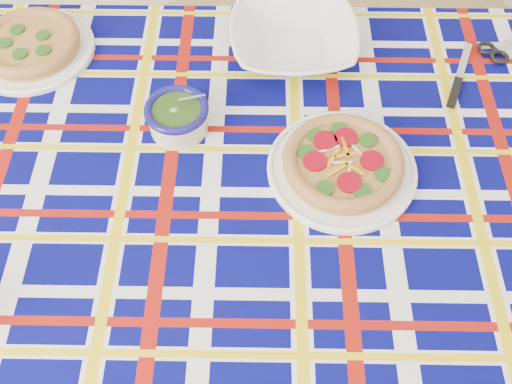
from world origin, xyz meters
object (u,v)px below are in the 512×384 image
object	(u,v)px
dining_table	(255,192)
serving_bowl	(294,40)
pesto_bowl	(177,115)
main_focaccia_plate	(343,162)

from	to	relation	value
dining_table	serving_bowl	bearing A→B (deg)	76.31
pesto_bowl	dining_table	bearing A→B (deg)	-53.87
main_focaccia_plate	pesto_bowl	xyz separation A→B (m)	(-0.29, 0.22, 0.01)
pesto_bowl	serving_bowl	distance (m)	0.35
pesto_bowl	serving_bowl	bearing A→B (deg)	24.20
dining_table	main_focaccia_plate	distance (m)	0.21
main_focaccia_plate	serving_bowl	bearing A→B (deg)	84.73
main_focaccia_plate	serving_bowl	world-z (taller)	serving_bowl
main_focaccia_plate	pesto_bowl	distance (m)	0.36
dining_table	pesto_bowl	size ratio (longest dim) A/B	13.86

